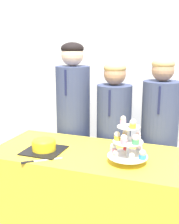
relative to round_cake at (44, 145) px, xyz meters
name	(u,v)px	position (x,y,z in m)	size (l,w,h in m)	color
wall_back	(132,64)	(0.39, 1.21, 0.52)	(9.00, 0.06, 2.70)	silver
table	(98,202)	(0.39, 0.09, -0.44)	(1.57, 0.65, 0.78)	yellow
round_cake	(44,145)	(0.00, 0.00, 0.00)	(0.28, 0.28, 0.11)	black
cake_knife	(35,161)	(0.03, -0.19, -0.05)	(0.23, 0.19, 0.01)	silver
cupcake_stand	(128,144)	(0.62, 0.00, 0.08)	(0.27, 0.27, 0.31)	silver
student_0	(73,131)	(-0.03, 0.61, -0.08)	(0.31, 0.31, 1.56)	#384266
student_1	(113,144)	(0.36, 0.61, -0.16)	(0.30, 0.31, 1.40)	#384266
student_2	(158,148)	(0.76, 0.61, -0.15)	(0.31, 0.31, 1.44)	#384266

